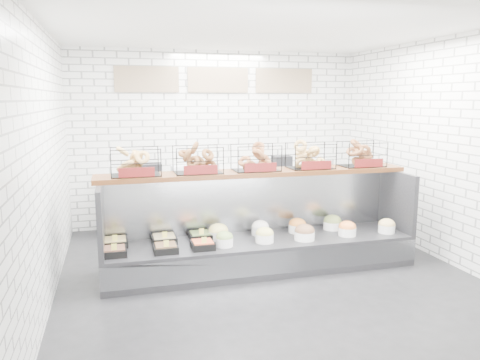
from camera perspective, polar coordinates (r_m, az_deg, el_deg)
name	(u,v)px	position (r m, az deg, el deg)	size (l,w,h in m)	color
ground	(268,276)	(5.96, 3.39, -11.65)	(5.50, 5.50, 0.00)	black
room_shell	(254,109)	(6.12, 1.76, 8.69)	(5.02, 5.51, 3.01)	white
display_case	(259,243)	(6.16, 2.35, -7.67)	(4.00, 0.90, 1.20)	black
bagel_shelf	(256,160)	(6.09, 1.96, 2.40)	(4.10, 0.50, 0.40)	#3F1F0D
prep_counter	(222,200)	(8.07, -2.16, -2.41)	(4.00, 0.60, 1.20)	#93969B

